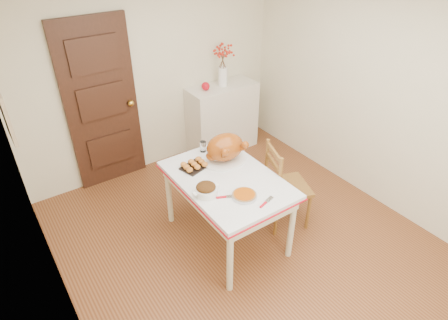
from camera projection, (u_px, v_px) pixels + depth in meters
floor at (248, 243)px, 4.04m from camera, size 3.50×4.00×0.00m
wall_back at (153, 75)px, 4.74m from camera, size 3.50×0.00×2.50m
wall_left at (45, 217)px, 2.52m from camera, size 0.00×4.00×2.50m
wall_right at (377, 96)px, 4.19m from camera, size 0.00×4.00×2.50m
door_back at (102, 106)px, 4.50m from camera, size 0.85×0.06×2.06m
photo_board at (6, 116)px, 3.22m from camera, size 0.03×0.35×0.45m
sideboard at (222, 118)px, 5.43m from camera, size 0.98×0.43×0.98m
kitchen_table at (227, 209)px, 3.91m from camera, size 0.90×1.31×0.78m
chair_oak at (288, 185)px, 4.08m from camera, size 0.56×0.56×0.98m
berry_vase at (223, 67)px, 5.02m from camera, size 0.28×0.28×0.54m
apple at (206, 86)px, 5.01m from camera, size 0.11×0.11×0.11m
turkey_platter at (225, 149)px, 3.87m from camera, size 0.54×0.47×0.30m
pumpkin_pie at (244, 195)px, 3.43m from camera, size 0.26×0.26×0.05m
stuffing_dish at (206, 189)px, 3.46m from camera, size 0.29×0.23×0.10m
rolls_tray at (194, 165)px, 3.82m from camera, size 0.29×0.26×0.07m
pie_server at (266, 202)px, 3.38m from camera, size 0.21×0.11×0.01m
carving_knife at (230, 196)px, 3.45m from camera, size 0.26×0.16×0.01m
drinking_glass at (203, 147)px, 4.08m from camera, size 0.08×0.08×0.12m
shaker_pair at (222, 143)px, 4.17m from camera, size 0.08×0.03×0.08m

